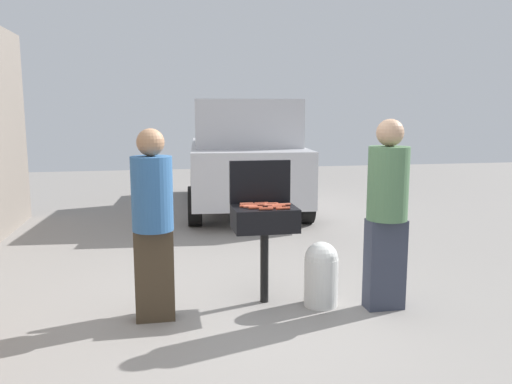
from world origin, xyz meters
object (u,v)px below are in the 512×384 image
(hot_dog_1, at_px, (284,205))
(hot_dog_8, at_px, (275,207))
(hot_dog_3, at_px, (247,204))
(person_left, at_px, (153,218))
(hot_dog_5, at_px, (283,208))
(hot_dog_10, at_px, (261,203))
(hot_dog_6, at_px, (271,205))
(parked_minivan, at_px, (243,154))
(hot_dog_4, at_px, (279,206))
(hot_dog_13, at_px, (247,206))
(person_right, at_px, (387,208))
(hot_dog_12, at_px, (260,205))
(hot_dog_2, at_px, (271,204))
(propane_tank, at_px, (321,273))
(hot_dog_0, at_px, (255,208))
(hot_dog_11, at_px, (266,209))
(bbq_grill, at_px, (264,222))
(hot_dog_7, at_px, (250,207))
(hot_dog_9, at_px, (246,204))

(hot_dog_1, distance_m, hot_dog_8, 0.16)
(hot_dog_3, relative_size, person_left, 0.08)
(hot_dog_5, xyz_separation_m, hot_dog_10, (-0.15, 0.29, 0.00))
(hot_dog_6, bearing_deg, parked_minivan, 83.76)
(hot_dog_4, height_order, hot_dog_13, same)
(hot_dog_3, distance_m, hot_dog_4, 0.31)
(hot_dog_8, height_order, person_right, person_right)
(hot_dog_12, bearing_deg, person_right, -19.96)
(hot_dog_2, xyz_separation_m, propane_tank, (0.43, -0.27, -0.63))
(hot_dog_3, relative_size, hot_dog_4, 1.00)
(hot_dog_2, relative_size, hot_dog_5, 1.00)
(hot_dog_0, distance_m, hot_dog_12, 0.15)
(hot_dog_5, height_order, person_left, person_left)
(hot_dog_13, relative_size, person_left, 0.08)
(hot_dog_2, relative_size, propane_tank, 0.21)
(hot_dog_1, xyz_separation_m, hot_dog_8, (-0.11, -0.12, 0.00))
(hot_dog_11, relative_size, hot_dog_13, 1.00)
(bbq_grill, relative_size, person_right, 0.53)
(hot_dog_6, relative_size, hot_dog_7, 1.00)
(hot_dog_2, distance_m, person_right, 1.08)
(hot_dog_7, relative_size, hot_dog_12, 1.00)
(hot_dog_11, xyz_separation_m, person_right, (1.09, -0.20, 0.01))
(hot_dog_5, relative_size, person_left, 0.08)
(hot_dog_10, bearing_deg, hot_dog_7, -131.09)
(hot_dog_5, bearing_deg, hot_dog_10, 117.40)
(hot_dog_1, xyz_separation_m, person_right, (0.88, -0.38, 0.01))
(hot_dog_0, bearing_deg, hot_dog_5, -17.34)
(bbq_grill, relative_size, hot_dog_12, 7.19)
(person_right, bearing_deg, hot_dog_13, -23.79)
(propane_tank, bearing_deg, hot_dog_6, 157.19)
(hot_dog_0, relative_size, person_left, 0.08)
(hot_dog_13, bearing_deg, bbq_grill, -3.51)
(bbq_grill, distance_m, hot_dog_1, 0.25)
(bbq_grill, height_order, parked_minivan, parked_minivan)
(person_left, distance_m, parked_minivan, 5.38)
(propane_tank, height_order, person_left, person_left)
(hot_dog_2, bearing_deg, hot_dog_3, 177.90)
(hot_dog_6, height_order, parked_minivan, parked_minivan)
(hot_dog_12, bearing_deg, hot_dog_0, -117.73)
(hot_dog_10, xyz_separation_m, person_left, (-1.02, -0.36, -0.03))
(hot_dog_2, xyz_separation_m, hot_dog_11, (-0.10, -0.24, 0.00))
(hot_dog_10, distance_m, person_left, 1.08)
(hot_dog_7, bearing_deg, hot_dog_9, 94.84)
(hot_dog_13, height_order, person_left, person_left)
(hot_dog_7, relative_size, person_right, 0.07)
(hot_dog_1, relative_size, person_left, 0.08)
(hot_dog_4, bearing_deg, parked_minivan, 84.57)
(hot_dog_12, bearing_deg, hot_dog_3, 160.35)
(bbq_grill, height_order, person_left, person_left)
(propane_tank, relative_size, person_right, 0.35)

